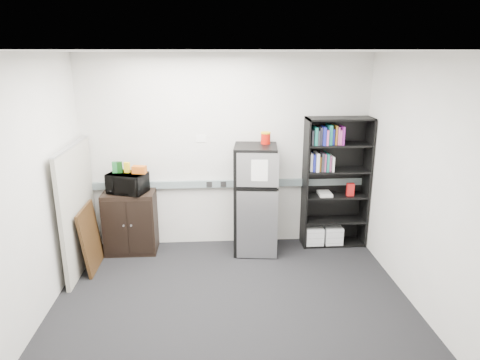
{
  "coord_description": "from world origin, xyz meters",
  "views": [
    {
      "loc": [
        -0.19,
        -4.1,
        2.68
      ],
      "look_at": [
        0.14,
        0.9,
        1.19
      ],
      "focal_mm": 32.0,
      "sensor_mm": 36.0,
      "label": 1
    }
  ],
  "objects_px": {
    "cubicle_partition": "(78,208)",
    "cabinet": "(131,222)",
    "microwave": "(127,183)",
    "refrigerator": "(255,200)",
    "bookshelf": "(334,180)"
  },
  "relations": [
    {
      "from": "cabinet",
      "to": "cubicle_partition",
      "type": "bearing_deg",
      "value": -142.8
    },
    {
      "from": "bookshelf",
      "to": "refrigerator",
      "type": "relative_size",
      "value": 1.23
    },
    {
      "from": "bookshelf",
      "to": "refrigerator",
      "type": "height_order",
      "value": "bookshelf"
    },
    {
      "from": "cubicle_partition",
      "to": "refrigerator",
      "type": "xyz_separation_m",
      "value": [
        2.28,
        0.34,
        -0.06
      ]
    },
    {
      "from": "cubicle_partition",
      "to": "cabinet",
      "type": "height_order",
      "value": "cubicle_partition"
    },
    {
      "from": "cubicle_partition",
      "to": "cabinet",
      "type": "xyz_separation_m",
      "value": [
        0.55,
        0.42,
        -0.38
      ]
    },
    {
      "from": "microwave",
      "to": "cabinet",
      "type": "bearing_deg",
      "value": 109.21
    },
    {
      "from": "refrigerator",
      "to": "microwave",
      "type": "bearing_deg",
      "value": -175.84
    },
    {
      "from": "microwave",
      "to": "cubicle_partition",
      "type": "bearing_deg",
      "value": -124.65
    },
    {
      "from": "bookshelf",
      "to": "cabinet",
      "type": "relative_size",
      "value": 2.12
    },
    {
      "from": "bookshelf",
      "to": "microwave",
      "type": "relative_size",
      "value": 3.75
    },
    {
      "from": "bookshelf",
      "to": "cabinet",
      "type": "distance_m",
      "value": 2.9
    },
    {
      "from": "bookshelf",
      "to": "cabinet",
      "type": "bearing_deg",
      "value": -178.68
    },
    {
      "from": "bookshelf",
      "to": "cubicle_partition",
      "type": "height_order",
      "value": "bookshelf"
    },
    {
      "from": "refrigerator",
      "to": "cabinet",
      "type": "bearing_deg",
      "value": -176.37
    }
  ]
}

